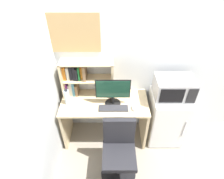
{
  "coord_description": "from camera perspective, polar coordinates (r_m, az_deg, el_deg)",
  "views": [
    {
      "loc": [
        -0.82,
        -2.26,
        2.56
      ],
      "look_at": [
        -0.83,
        -0.32,
        1.02
      ],
      "focal_mm": 29.78,
      "sensor_mm": 36.0,
      "label": 1
    }
  ],
  "objects": [
    {
      "name": "desk_chair",
      "position": [
        2.55,
        2.25,
        -19.22
      ],
      "size": [
        0.48,
        0.48,
        0.92
      ],
      "color": "black",
      "rests_on": "ground_plane"
    },
    {
      "name": "desk",
      "position": [
        2.83,
        -2.04,
        -7.4
      ],
      "size": [
        1.25,
        0.59,
        0.77
      ],
      "color": "beige",
      "rests_on": "ground_plane"
    },
    {
      "name": "water_bottle",
      "position": [
        2.63,
        -13.43,
        -2.26
      ],
      "size": [
        0.08,
        0.08,
        0.25
      ],
      "color": "silver",
      "rests_on": "desk"
    },
    {
      "name": "computer_mouse",
      "position": [
        2.56,
        6.88,
        -5.62
      ],
      "size": [
        0.06,
        0.11,
        0.04
      ],
      "primitive_type": "ellipsoid",
      "color": "silver",
      "rests_on": "desk"
    },
    {
      "name": "wall_back",
      "position": [
        2.88,
        25.53,
        8.5
      ],
      "size": [
        6.4,
        0.04,
        2.6
      ],
      "primitive_type": "cube",
      "color": "silver",
      "rests_on": "ground_plane"
    },
    {
      "name": "monitor",
      "position": [
        2.49,
        0.46,
        -0.58
      ],
      "size": [
        0.47,
        0.22,
        0.41
      ],
      "color": "black",
      "rests_on": "desk"
    },
    {
      "name": "microwave",
      "position": [
        2.65,
        18.66,
        0.46
      ],
      "size": [
        0.52,
        0.36,
        0.29
      ],
      "color": "#ADADB2",
      "rests_on": "mini_fridge"
    },
    {
      "name": "wall_corkboard",
      "position": [
        2.48,
        -12.56,
        16.52
      ],
      "size": [
        0.76,
        0.02,
        0.5
      ],
      "primitive_type": "cube",
      "color": "tan"
    },
    {
      "name": "keyboard",
      "position": [
        2.55,
        0.63,
        -5.79
      ],
      "size": [
        0.4,
        0.12,
        0.02
      ],
      "primitive_type": "cube",
      "color": "#333338",
      "rests_on": "desk"
    },
    {
      "name": "mini_fridge",
      "position": [
        3.02,
        16.46,
        -8.29
      ],
      "size": [
        0.53,
        0.52,
        0.88
      ],
      "color": "white",
      "rests_on": "ground_plane"
    },
    {
      "name": "hutch_bookshelf",
      "position": [
        2.66,
        -9.42,
        3.92
      ],
      "size": [
        0.72,
        0.23,
        0.56
      ],
      "color": "beige",
      "rests_on": "desk"
    }
  ]
}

